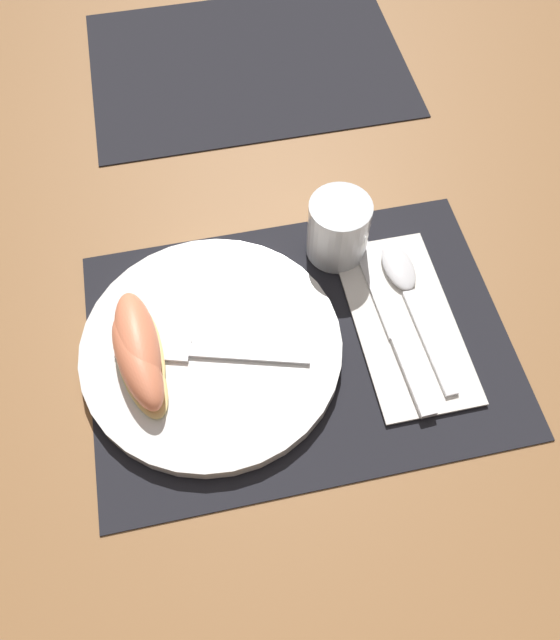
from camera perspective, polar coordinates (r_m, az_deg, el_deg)
ground_plane at (r=0.67m, az=1.78°, el=-2.10°), size 3.00×3.00×0.00m
placemat at (r=0.67m, az=1.79°, el=-2.02°), size 0.44×0.32×0.00m
placemat_far at (r=0.97m, az=-2.96°, el=22.42°), size 0.44×0.32×0.00m
plate at (r=0.66m, az=-6.27°, el=-2.54°), size 0.27×0.27×0.02m
juice_glass at (r=0.71m, az=5.31°, el=8.06°), size 0.07×0.07×0.08m
napkin at (r=0.69m, az=11.24°, el=0.07°), size 0.11×0.22×0.00m
knife at (r=0.68m, az=10.24°, el=-0.38°), size 0.03×0.23×0.01m
spoon at (r=0.71m, az=11.47°, el=3.11°), size 0.04×0.19×0.01m
fork at (r=0.64m, az=-7.53°, el=-2.83°), size 0.20×0.07×0.00m
citrus_wedge_0 at (r=0.64m, az=-12.85°, el=-2.29°), size 0.05×0.13×0.04m
citrus_wedge_1 at (r=0.63m, az=-12.85°, el=-3.79°), size 0.07×0.12×0.04m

